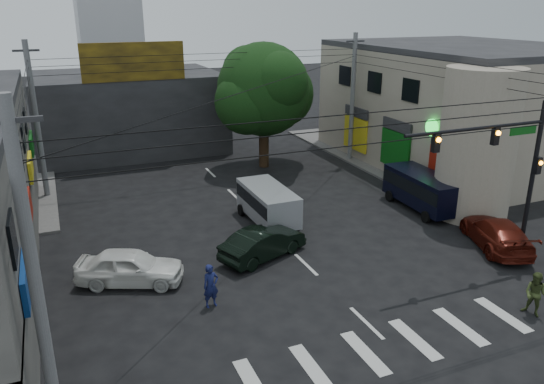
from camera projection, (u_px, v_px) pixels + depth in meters
ground at (327, 285)px, 21.92m from camera, size 160.00×160.00×0.00m
sidewalk_far_right at (415, 144)px, 44.11m from camera, size 16.00×16.00×0.15m
building_right at (463, 107)px, 38.46m from camera, size 14.00×18.00×8.00m
corner_column at (477, 144)px, 28.08m from camera, size 4.00×4.00×8.00m
building_far at (128, 111)px, 42.09m from camera, size 14.00×10.00×6.00m
billboard at (133, 62)px, 36.40m from camera, size 7.00×0.30×2.60m
street_tree at (264, 90)px, 36.35m from camera, size 6.40×6.40×8.70m
traffic_gantry at (507, 159)px, 22.29m from camera, size 7.10×0.35×7.20m
utility_pole_near_left at (36, 286)px, 12.66m from camera, size 0.32×0.32×9.20m
utility_pole_far_left at (37, 122)px, 30.49m from camera, size 0.32×0.32×9.20m
utility_pole_far_right at (352, 99)px, 38.14m from camera, size 0.32×0.32×9.20m
dark_sedan at (263, 243)px, 24.13m from camera, size 4.48×5.32×1.41m
white_compact at (130, 267)px, 21.86m from camera, size 4.91×5.64×1.49m
maroon_sedan at (496, 233)px, 25.20m from camera, size 5.24×6.24×1.43m
silver_minivan at (268, 206)px, 27.92m from camera, size 4.55×1.93×1.95m
navy_van at (423, 192)px, 29.81m from camera, size 5.33×2.35×2.07m
traffic_officer at (211, 286)px, 20.13m from camera, size 0.77×0.63×1.74m
pedestrian_olive at (536, 294)px, 19.54m from camera, size 1.28×1.22×1.73m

